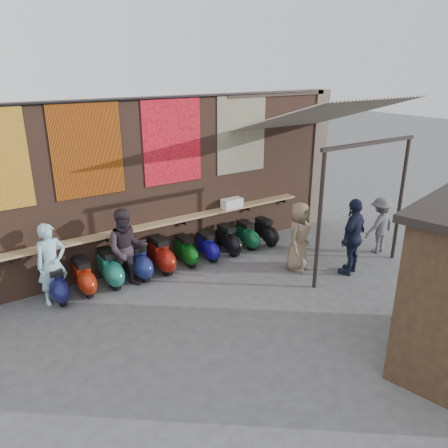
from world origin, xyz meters
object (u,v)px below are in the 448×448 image
Objects in this scene: scooter_stool_1 at (84,277)px; diner_left at (52,264)px; scooter_stool_9 at (265,232)px; shopper_grey at (380,225)px; scooter_stool_8 at (247,235)px; scooter_stool_0 at (57,285)px; shopper_tan at (299,236)px; diner_right at (127,249)px; shopper_navy at (353,237)px; shelf_box at (232,203)px; scooter_stool_2 at (110,268)px; scooter_stool_4 at (161,255)px; scooter_stool_6 at (207,247)px; scooter_stool_3 at (138,261)px; scooter_stool_5 at (186,251)px; scooter_stool_7 at (228,240)px.

diner_left is at bearing -178.17° from scooter_stool_1.
shopper_grey is at bearing -44.09° from scooter_stool_9.
diner_left is (-5.01, -0.03, 0.50)m from scooter_stool_8.
scooter_stool_8 is 0.59m from scooter_stool_9.
scooter_stool_0 is 0.49m from diner_left.
diner_left is 1.02× the size of shopper_tan.
scooter_stool_0 is at bearing -177.53° from diner_right.
scooter_stool_0 is 0.47× the size of shopper_tan.
shopper_navy is (4.61, -2.29, 0.01)m from diner_right.
shelf_box reaches higher than scooter_stool_0.
scooter_stool_2 is 3.80m from scooter_stool_8.
shopper_tan is at bearing -31.55° from scooter_stool_4.
scooter_stool_6 is 0.95× the size of scooter_stool_8.
scooter_stool_3 is at bearing 50.90° from diner_right.
shopper_navy is at bearing -31.21° from scooter_stool_3.
scooter_stool_6 is 0.48× the size of shopper_grey.
scooter_stool_1 is 1.05× the size of scooter_stool_8.
shopper_navy is (1.43, -2.85, -0.33)m from shelf_box.
shopper_tan is at bearing -26.89° from scooter_stool_3.
shopper_navy reaches higher than scooter_stool_3.
shopper_tan reaches higher than shelf_box.
diner_right is 0.99× the size of shopper_navy.
shopper_navy reaches higher than scooter_stool_4.
diner_right is 1.22× the size of shopper_grey.
shelf_box is 2.96m from scooter_stool_3.
scooter_stool_1 is (-4.10, -0.28, -0.87)m from shelf_box.
scooter_stool_5 reaches higher than scooter_stool_8.
scooter_stool_9 is 0.41× the size of shopper_navy.
shelf_box is at bearing 3.92° from scooter_stool_1.
scooter_stool_5 is 1.06× the size of scooter_stool_6.
shelf_box is 0.64× the size of scooter_stool_2.
scooter_stool_1 is 1.27m from scooter_stool_3.
scooter_stool_6 is (1.28, -0.04, -0.07)m from scooter_stool_4.
scooter_stool_9 is at bearing -1.23° from scooter_stool_2.
scooter_stool_2 is 1.29m from diner_left.
scooter_stool_1 is at bearing -176.08° from shelf_box.
scooter_stool_5 is (3.10, 0.04, -0.02)m from scooter_stool_0.
scooter_stool_2 is 0.99× the size of scooter_stool_4.
scooter_stool_5 is 1.23m from scooter_stool_7.
scooter_stool_8 is at bearing 172.00° from scooter_stool_9.
shopper_grey is at bearing -18.34° from scooter_stool_2.
scooter_stool_7 is (4.33, -0.01, 0.00)m from scooter_stool_0.
shelf_box is 1.82m from scooter_stool_5.
scooter_stool_4 reaches higher than scooter_stool_0.
scooter_stool_1 is 3.76m from scooter_stool_7.
scooter_stool_4 is 1.09m from diner_right.
shopper_navy reaches higher than scooter_stool_1.
scooter_stool_8 is at bearing -38.76° from shopper_grey.
scooter_stool_3 is at bearing -174.51° from shelf_box.
scooter_stool_7 is at bearing -1.40° from scooter_stool_4.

